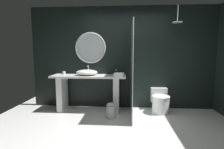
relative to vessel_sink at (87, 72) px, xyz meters
The scene contains 12 objects.
ground_plane 2.03m from the vessel_sink, 59.83° to the right, with size 5.76×5.76×0.00m, color silver.
back_wall_panel 1.02m from the vessel_sink, 21.78° to the left, with size 4.80×0.10×2.60m, color black.
vanity_counter 0.41m from the vessel_sink, ahead, with size 1.82×0.57×0.89m.
vessel_sink is the anchor object (origin of this frame).
tumbler_cup 0.59m from the vessel_sink, behind, with size 0.08×0.08×0.09m, color silver.
soap_dispenser 0.72m from the vessel_sink, ahead, with size 0.06×0.06×0.15m.
round_wall_mirror 0.66m from the vessel_sink, 79.96° to the left, with size 0.80×0.06×0.80m.
shower_glass_panel 1.13m from the vessel_sink, 15.62° to the right, with size 0.02×1.22×2.10m, color silver.
rain_shower_head 2.43m from the vessel_sink, ahead, with size 0.22×0.22×0.39m.
toilet 1.93m from the vessel_sink, ahead, with size 0.42×0.60×0.55m.
waste_bin 1.12m from the vessel_sink, 37.25° to the right, with size 0.20×0.20×0.34m.
folded_hand_towel 0.82m from the vessel_sink, 12.68° to the right, with size 0.22×0.17×0.09m, color white.
Camera 1 is at (0.03, -2.72, 1.46)m, focal length 28.41 mm.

